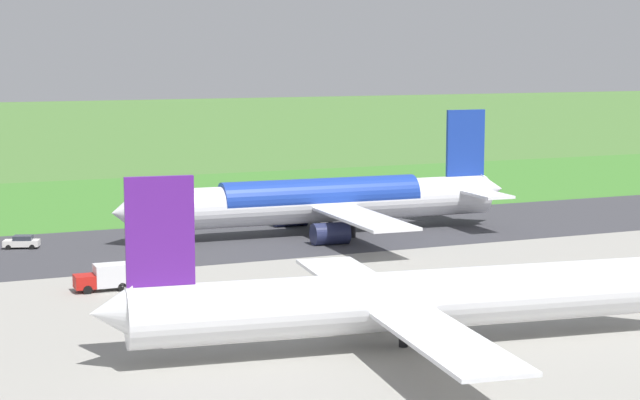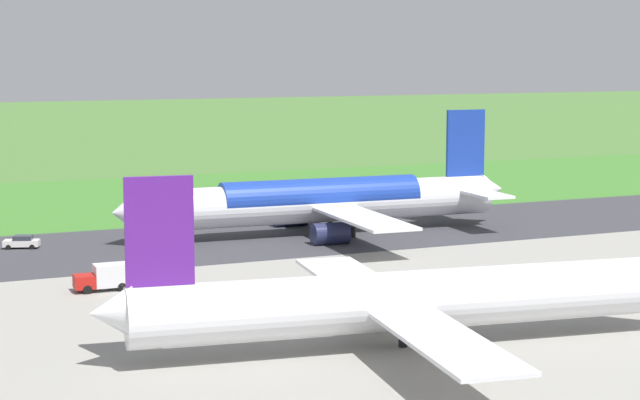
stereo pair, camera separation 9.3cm
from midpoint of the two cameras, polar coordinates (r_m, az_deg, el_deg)
The scene contains 10 objects.
ground_plane at distance 143.60m, azimuth 2.03°, elevation -1.66°, with size 800.00×800.00×0.00m, color #477233.
runway_asphalt at distance 143.60m, azimuth 2.03°, elevation -1.65°, with size 600.00×28.83×0.06m, color #38383D.
apron_concrete at distance 105.19m, azimuth 12.78°, elevation -5.34°, with size 440.00×110.00×0.05m, color gray.
grass_verge_foreground at distance 173.27m, azimuth -2.61°, elevation -0.02°, with size 600.00×80.00×0.04m, color #3C782B.
airliner_main at distance 140.79m, azimuth 0.13°, elevation -0.05°, with size 54.11×44.23×15.88m.
airliner_parked_mid at distance 87.21m, azimuth 4.21°, elevation -5.23°, with size 49.56×40.68×14.47m.
service_truck_baggage at distance 110.05m, azimuth -11.16°, elevation -3.98°, with size 5.85×2.41×2.65m.
service_car_ops at distance 135.70m, azimuth -15.40°, elevation -2.13°, with size 4.56×3.09×1.62m.
no_stopping_sign at distance 175.29m, azimuth 2.64°, elevation 0.50°, with size 0.60×0.10×2.25m.
traffic_cone_orange at distance 179.70m, azimuth 0.36°, elevation 0.35°, with size 0.40×0.40×0.55m, color orange.
Camera 1 is at (61.04, 127.83, 23.59)m, focal length 60.94 mm.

